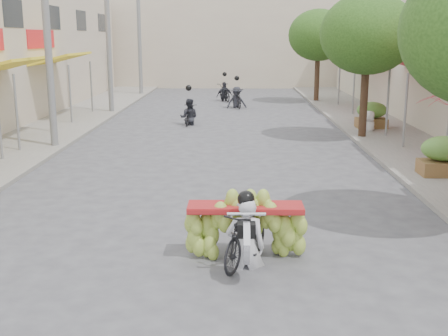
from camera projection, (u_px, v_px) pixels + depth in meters
ground at (181, 330)px, 7.23m from camera, size 120.00×120.00×0.00m
sidewalk_left at (38, 132)px, 21.95m from camera, size 4.00×60.00×0.12m
sidewalk_right at (398, 133)px, 21.69m from camera, size 4.00×60.00×0.12m
far_building at (226, 40)px, 43.43m from camera, size 20.00×6.00×7.00m
utility_pole_mid at (47, 26)px, 18.10m from camera, size 0.60×0.24×8.00m
utility_pole_far at (108, 30)px, 26.86m from camera, size 0.60×0.24×8.00m
utility_pole_back at (139, 32)px, 35.62m from camera, size 0.60×0.24×8.00m
street_tree_mid at (368, 34)px, 19.90m from camera, size 3.40×3.40×5.25m
street_tree_far at (318, 35)px, 31.58m from camera, size 3.40×3.40×5.25m
produce_crate_mid at (444, 153)px, 14.74m from camera, size 1.20×0.88×1.16m
produce_crate_far at (372, 113)px, 22.53m from camera, size 1.20×0.88×1.16m
banana_motorbike at (246, 221)px, 9.27m from camera, size 2.20×1.83×2.18m
pedestrian at (370, 111)px, 21.75m from camera, size 0.88×0.85×1.55m
bg_motorbike_a at (189, 107)px, 24.01m from camera, size 0.84×1.51×1.95m
bg_motorbike_b at (237, 92)px, 29.71m from camera, size 1.16×1.92×1.95m
bg_motorbike_c at (225, 88)px, 32.91m from camera, size 1.14×1.88×1.95m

